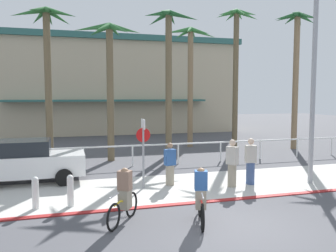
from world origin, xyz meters
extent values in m
plane|color=#4C4C51|center=(0.00, 10.00, 0.00)|extent=(80.00, 80.00, 0.00)
cube|color=beige|center=(0.00, 4.20, 0.01)|extent=(44.00, 4.00, 0.02)
cube|color=maroon|center=(0.00, 2.20, 0.01)|extent=(44.00, 0.24, 0.03)
cube|color=#BCAD8E|center=(-0.71, 26.37, 4.07)|extent=(23.88, 8.75, 8.13)
cube|color=#2D605B|center=(-0.71, 26.37, 8.38)|extent=(24.48, 9.35, 0.50)
cube|color=#2D605B|center=(-0.71, 21.50, 3.00)|extent=(16.72, 1.20, 0.16)
cylinder|color=white|center=(0.00, 8.50, 1.00)|extent=(25.42, 0.08, 0.08)
cylinder|color=white|center=(-5.78, 8.50, 0.50)|extent=(0.08, 0.08, 1.00)
cylinder|color=white|center=(-3.47, 8.50, 0.50)|extent=(0.08, 0.08, 1.00)
cylinder|color=white|center=(-1.16, 8.50, 0.50)|extent=(0.08, 0.08, 1.00)
cylinder|color=white|center=(1.16, 8.50, 0.50)|extent=(0.08, 0.08, 1.00)
cylinder|color=white|center=(3.47, 8.50, 0.50)|extent=(0.08, 0.08, 1.00)
cylinder|color=white|center=(5.78, 8.50, 0.50)|extent=(0.08, 0.08, 1.00)
cylinder|color=white|center=(8.09, 8.50, 0.50)|extent=(0.08, 0.08, 1.00)
cylinder|color=white|center=(10.40, 8.50, 0.50)|extent=(0.08, 0.08, 1.00)
cylinder|color=gray|center=(-1.50, 4.38, 1.10)|extent=(0.08, 0.08, 2.20)
cube|color=white|center=(-1.50, 4.38, 2.38)|extent=(0.04, 0.56, 0.36)
cylinder|color=red|center=(-1.50, 4.38, 1.98)|extent=(0.52, 0.03, 0.52)
cylinder|color=white|center=(-4.10, 2.91, 0.42)|extent=(0.20, 0.20, 0.85)
sphere|color=white|center=(-4.10, 2.91, 0.90)|extent=(0.20, 0.20, 0.20)
cylinder|color=white|center=(-5.10, 2.94, 0.42)|extent=(0.20, 0.20, 0.85)
sphere|color=white|center=(-5.10, 2.94, 0.90)|extent=(0.20, 0.20, 0.20)
cylinder|color=#9EA0A5|center=(4.91, 3.35, 3.75)|extent=(0.18, 0.18, 7.50)
cylinder|color=brown|center=(-5.07, 11.51, 3.92)|extent=(0.36, 0.36, 7.83)
cone|color=#2D6B33|center=(-4.31, 11.51, 7.70)|extent=(1.56, 0.32, 0.58)
cone|color=#2D6B33|center=(-4.47, 12.01, 7.58)|extent=(1.48, 1.31, 0.82)
cone|color=#2D6B33|center=(-4.94, 12.21, 7.56)|extent=(0.58, 1.57, 0.84)
cone|color=#2D6B33|center=(-5.45, 12.17, 7.58)|extent=(1.09, 1.57, 0.81)
cone|color=#2D6B33|center=(-5.90, 11.82, 7.70)|extent=(1.83, 0.93, 0.58)
cone|color=#2D6B33|center=(-5.89, 11.21, 7.56)|extent=(1.84, 0.93, 0.85)
cone|color=#2D6B33|center=(-5.43, 10.88, 7.66)|extent=(1.04, 1.49, 0.66)
cone|color=#2D6B33|center=(-4.90, 10.58, 7.65)|extent=(0.65, 1.97, 0.69)
cone|color=#2D6B33|center=(-4.56, 11.09, 7.66)|extent=(1.28, 1.14, 0.67)
cylinder|color=brown|center=(-1.98, 10.26, 3.48)|extent=(0.36, 0.36, 6.95)
cone|color=#2D6B33|center=(-1.18, 10.26, 6.80)|extent=(1.65, 0.32, 0.61)
cone|color=#2D6B33|center=(-1.63, 10.87, 6.80)|extent=(1.02, 1.44, 0.61)
cone|color=#2D6B33|center=(-2.43, 11.03, 6.80)|extent=(1.20, 1.75, 0.61)
cone|color=#2D6B33|center=(-2.86, 10.26, 6.78)|extent=(1.83, 0.32, 0.65)
cone|color=#2D6B33|center=(-2.38, 9.56, 6.69)|extent=(1.14, 1.65, 0.82)
cone|color=#2D6B33|center=(-1.61, 9.61, 6.69)|extent=(1.08, 1.54, 0.81)
cylinder|color=brown|center=(1.33, 10.82, 3.97)|extent=(0.36, 0.36, 7.94)
cone|color=#235B2D|center=(2.20, 10.82, 7.79)|extent=(1.80, 0.32, 0.63)
cone|color=#235B2D|center=(1.71, 11.48, 7.76)|extent=(1.07, 1.53, 0.68)
cone|color=#235B2D|center=(0.94, 11.50, 7.71)|extent=(1.11, 1.60, 0.78)
cone|color=#235B2D|center=(0.66, 10.82, 7.82)|extent=(1.41, 0.32, 0.57)
cone|color=#235B2D|center=(0.92, 10.11, 7.80)|extent=(1.13, 1.63, 0.60)
cone|color=#235B2D|center=(1.74, 10.12, 7.68)|extent=(1.14, 1.66, 0.84)
cylinder|color=#846B4C|center=(3.70, 13.87, 3.86)|extent=(0.36, 0.36, 7.71)
cone|color=#387F3D|center=(4.57, 13.87, 7.49)|extent=(1.81, 0.32, 0.76)
cone|color=#387F3D|center=(4.16, 14.66, 7.56)|extent=(1.21, 1.78, 0.63)
cone|color=#387F3D|center=(3.36, 14.47, 7.48)|extent=(1.01, 1.43, 0.77)
cone|color=#387F3D|center=(2.79, 13.87, 7.53)|extent=(1.89, 0.32, 0.68)
cone|color=#387F3D|center=(3.40, 13.35, 7.53)|extent=(0.93, 1.29, 0.67)
cone|color=#387F3D|center=(4.08, 13.22, 7.48)|extent=(1.08, 1.54, 0.78)
cylinder|color=brown|center=(6.72, 13.37, 4.47)|extent=(0.36, 0.36, 8.94)
cone|color=#387F3D|center=(7.50, 13.37, 8.71)|extent=(1.64, 0.32, 0.76)
cone|color=#387F3D|center=(7.15, 13.80, 8.78)|extent=(1.15, 1.15, 0.64)
cone|color=#387F3D|center=(6.72, 14.19, 8.79)|extent=(0.32, 1.70, 0.62)
cone|color=#387F3D|center=(6.23, 13.86, 8.81)|extent=(1.25, 1.25, 0.58)
cone|color=#387F3D|center=(6.08, 13.37, 8.78)|extent=(1.37, 0.32, 0.63)
cone|color=#387F3D|center=(6.20, 12.84, 8.80)|extent=(1.31, 1.31, 0.59)
cone|color=#387F3D|center=(6.72, 12.70, 8.68)|extent=(0.32, 1.45, 0.83)
cone|color=#387F3D|center=(7.19, 12.90, 8.75)|extent=(1.22, 1.22, 0.70)
cylinder|color=#846B4C|center=(9.83, 11.21, 4.24)|extent=(0.36, 0.36, 8.48)
cone|color=#235B2D|center=(10.46, 11.21, 8.23)|extent=(1.38, 0.32, 0.81)
cone|color=#235B2D|center=(10.32, 11.70, 8.24)|extent=(1.28, 1.28, 0.78)
cone|color=#235B2D|center=(9.83, 11.89, 8.29)|extent=(0.32, 1.45, 0.69)
cone|color=#235B2D|center=(9.35, 11.68, 8.33)|extent=(1.22, 1.22, 0.61)
cone|color=#235B2D|center=(9.02, 11.21, 8.27)|extent=(1.70, 0.32, 0.74)
cone|color=#235B2D|center=(9.16, 10.55, 8.34)|extent=(1.59, 1.59, 0.60)
cone|color=#235B2D|center=(9.83, 10.51, 8.21)|extent=(0.32, 1.51, 0.84)
cone|color=#235B2D|center=(10.25, 10.78, 8.28)|extent=(1.15, 1.15, 0.71)
cube|color=white|center=(-5.71, 6.42, 0.73)|extent=(4.40, 1.80, 0.80)
cube|color=#1E2328|center=(-5.96, 6.42, 1.41)|extent=(2.29, 1.58, 0.56)
cylinder|color=black|center=(-4.31, 7.32, 0.33)|extent=(0.66, 0.22, 0.66)
cylinder|color=black|center=(-4.31, 5.52, 0.33)|extent=(0.66, 0.22, 0.66)
torus|color=black|center=(-0.90, 0.02, 0.33)|extent=(0.27, 0.71, 0.72)
torus|color=black|center=(-0.58, 1.07, 0.33)|extent=(0.27, 0.71, 0.72)
cylinder|color=red|center=(-0.68, 0.75, 0.48)|extent=(0.25, 0.67, 0.35)
cylinder|color=red|center=(-0.83, 0.25, 0.62)|extent=(0.16, 0.38, 0.07)
cylinder|color=red|center=(-0.71, 0.66, 0.55)|extent=(0.05, 0.05, 0.44)
cylinder|color=silver|center=(-0.89, 0.07, 0.88)|extent=(0.18, 0.49, 0.04)
cube|color=gray|center=(-0.71, 0.66, 0.61)|extent=(0.36, 0.39, 0.52)
cube|color=#2D5699|center=(-0.71, 0.66, 1.13)|extent=(0.40, 0.35, 0.52)
sphere|color=brown|center=(-0.71, 0.66, 1.36)|extent=(0.22, 0.22, 0.22)
torus|color=black|center=(-3.06, 0.67, 0.33)|extent=(0.46, 0.63, 0.72)
torus|color=black|center=(-2.44, 1.58, 0.33)|extent=(0.46, 0.63, 0.72)
cylinder|color=gold|center=(-2.63, 1.31, 0.48)|extent=(0.43, 0.60, 0.35)
cylinder|color=gold|center=(-2.93, 0.87, 0.62)|extent=(0.26, 0.34, 0.07)
cylinder|color=gold|center=(-2.68, 1.23, 0.55)|extent=(0.05, 0.05, 0.44)
cylinder|color=silver|center=(-3.03, 0.72, 0.88)|extent=(0.31, 0.43, 0.04)
cube|color=gray|center=(-2.68, 1.23, 0.61)|extent=(0.41, 0.42, 0.52)
cube|color=#93705B|center=(-2.68, 1.23, 1.13)|extent=(0.43, 0.41, 0.52)
sphere|color=#9E7556|center=(-2.68, 1.23, 1.36)|extent=(0.22, 0.22, 0.22)
cylinder|color=#384C7A|center=(2.55, 3.80, 0.43)|extent=(0.38, 0.38, 0.86)
cube|color=#B7B2A8|center=(2.55, 3.80, 1.19)|extent=(0.45, 0.34, 0.66)
sphere|color=beige|center=(2.55, 3.80, 1.67)|extent=(0.24, 0.24, 0.24)
cylinder|color=gray|center=(1.72, 3.66, 0.43)|extent=(0.44, 0.44, 0.86)
cube|color=#B7B2A8|center=(1.72, 3.66, 1.19)|extent=(0.43, 0.48, 0.66)
sphere|color=beige|center=(1.72, 3.66, 1.67)|extent=(0.24, 0.24, 0.24)
cylinder|color=gray|center=(-0.44, 4.52, 0.39)|extent=(0.38, 0.38, 0.78)
cube|color=#2D5699|center=(-0.44, 4.52, 1.09)|extent=(0.44, 0.33, 0.60)
sphere|color=#9E7556|center=(-0.44, 4.52, 1.52)|extent=(0.22, 0.22, 0.22)
camera|label=1|loc=(-4.12, -7.99, 3.40)|focal=37.39mm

